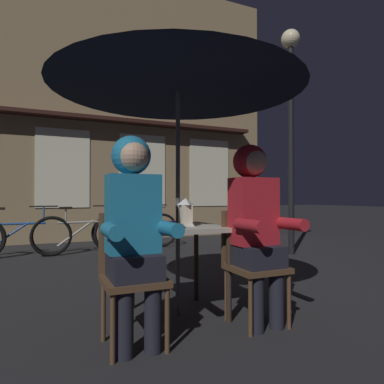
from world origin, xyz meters
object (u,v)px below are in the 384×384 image
person_left_hooded (134,217)px  chair_left (132,270)px  cafe_table (178,238)px  patio_umbrella (178,69)px  person_right_hooded (255,214)px  bicycle_third (83,234)px  street_lamp (291,97)px  lantern (186,212)px  chair_right (251,259)px  bicycle_second (17,236)px  book (175,223)px  bicycle_fourth (137,230)px

person_left_hooded → chair_left: bearing=90.0°
cafe_table → patio_umbrella: size_ratio=0.32×
patio_umbrella → person_left_hooded: 1.37m
person_right_hooded → bicycle_third: size_ratio=0.83×
person_right_hooded → street_lamp: size_ratio=0.36×
lantern → street_lamp: street_lamp is taller
street_lamp → bicycle_third: 4.30m
chair_right → bicycle_third: (-0.89, 3.83, -0.14)m
lantern → person_left_hooded: size_ratio=0.17×
person_right_hooded → cafe_table: bearing=138.4°
patio_umbrella → bicycle_second: (-1.42, 3.52, -1.71)m
person_left_hooded → street_lamp: bearing=35.7°
patio_umbrella → bicycle_second: size_ratio=1.37×
book → person_left_hooded: bearing=-102.1°
bicycle_third → lantern: bearing=-82.9°
chair_right → lantern: bearing=147.3°
street_lamp → bicycle_second: size_ratio=2.31×
bicycle_fourth → chair_right: bearing=-91.5°
cafe_table → bicycle_second: 3.81m
lantern → chair_left: (-0.52, -0.29, -0.37)m
person_left_hooded → book: bearing=49.6°
bicycle_second → bicycle_fourth: bearing=3.1°
patio_umbrella → street_lamp: (2.87, 1.98, 0.66)m
person_left_hooded → street_lamp: 4.53m
cafe_table → person_right_hooded: bearing=-41.6°
street_lamp → bicycle_fourth: street_lamp is taller
lantern → bicycle_third: size_ratio=0.14×
chair_left → bicycle_third: 3.83m
book → lantern: bearing=-64.1°
person_right_hooded → person_left_hooded: bearing=180.0°
person_left_hooded → bicycle_fourth: size_ratio=0.83×
chair_left → bicycle_third: bearing=88.9°
chair_left → bicycle_second: size_ratio=0.52×
lantern → bicycle_second: bearing=112.0°
person_left_hooded → bicycle_fourth: bearing=75.3°
patio_umbrella → person_right_hooded: (0.48, -0.43, -1.21)m
person_left_hooded → chair_right: bearing=3.4°
chair_left → person_left_hooded: 0.36m
patio_umbrella → bicycle_second: 4.16m
chair_right → book: size_ratio=4.35×
person_left_hooded → street_lamp: street_lamp is taller
street_lamp → chair_left: bearing=-145.0°
chair_left → bicycle_third: (0.07, 3.83, -0.14)m
person_right_hooded → lantern: bearing=142.4°
chair_left → chair_right: bearing=0.0°
cafe_table → patio_umbrella: bearing=0.0°
cafe_table → bicycle_fourth: bearing=80.9°
person_right_hooded → bicycle_third: person_right_hooded is taller
lantern → chair_left: size_ratio=0.27×
cafe_table → bicycle_second: (-1.42, 3.52, -0.29)m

